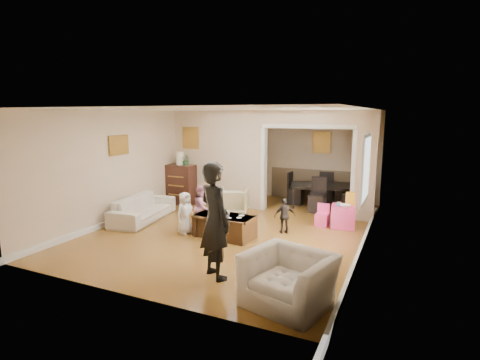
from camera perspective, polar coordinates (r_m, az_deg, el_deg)
The scene contains 27 objects.
floor at distance 8.43m, azimuth -0.57°, elevation -7.26°, with size 7.00×7.00×0.00m, color #AA712B.
partition_left at distance 10.35m, azimuth -3.27°, elevation 3.31°, with size 2.75×0.18×2.60m, color beige.
partition_right at distance 9.22m, azimuth 18.44°, elevation 2.00°, with size 0.55×0.18×2.60m, color beige.
partition_header at distance 9.38m, azimuth 10.35°, elevation 9.37°, with size 2.22×0.18×0.35m, color beige.
window_pane at distance 6.99m, azimuth 18.66°, elevation 1.65°, with size 0.03×0.95×1.10m, color white.
framed_art_partition at distance 10.62m, azimuth -7.52°, elevation 6.39°, with size 0.45×0.03×0.55m, color brown.
framed_art_sofa_wall at distance 9.10m, azimuth -17.99°, elevation 5.09°, with size 0.03×0.55×0.40m, color brown.
framed_art_alcove at distance 11.01m, azimuth 12.35°, elevation 5.59°, with size 0.45×0.03×0.55m, color brown.
sofa at distance 9.25m, azimuth -14.54°, elevation -4.19°, with size 1.95×0.76×0.57m, color silver.
armchair_back at distance 9.50m, azimuth -0.99°, elevation -3.25°, with size 0.69×0.71×0.65m, color tan.
armchair_front at distance 5.14m, azimuth 7.43°, elevation -14.82°, with size 1.08×0.95×0.70m, color silver.
dresser at distance 10.65m, azimuth -9.03°, elevation -0.65°, with size 0.81×0.46×1.11m, color #361710.
table_lamp at distance 10.54m, azimuth -9.14°, elevation 3.29°, with size 0.22×0.22×0.36m, color #F3E8C6.
potted_plant at distance 10.43m, azimuth -8.22°, elevation 3.04°, with size 0.26×0.22×0.29m, color #30652D.
coffee_table at distance 7.76m, azimuth -2.38°, elevation -7.05°, with size 1.22×0.61×0.46m, color #382211.
coffee_cup at distance 7.60m, azimuth -1.89°, elevation -5.26°, with size 0.10×0.10×0.09m, color beige.
play_table at distance 8.71m, azimuth 15.44°, elevation -5.38°, with size 0.51×0.51×0.49m, color #E83D8A.
cereal_box at distance 8.69m, azimuth 16.45°, elevation -2.77°, with size 0.20×0.07×0.30m, color yellow.
cyan_cup at distance 8.60m, azimuth 14.82°, elevation -3.57°, with size 0.08×0.08×0.08m, color #2AD2C6.
toy_block at distance 8.77m, azimuth 14.88°, elevation -3.41°, with size 0.08×0.06×0.05m, color red.
play_bowl at distance 8.52m, azimuth 15.73°, elevation -3.83°, with size 0.23×0.23×0.06m, color white.
dining_table at distance 10.49m, azimuth 12.46°, elevation -2.35°, with size 1.72×0.96×0.61m, color black.
adult_person at distance 5.73m, azimuth -3.84°, elevation -6.19°, with size 0.66×0.43×1.81m, color black.
child_kneel_a at distance 7.98m, azimuth -8.36°, elevation -5.01°, with size 0.44×0.29×0.90m, color silver.
child_kneel_b at distance 8.27m, azimuth -5.80°, elevation -4.15°, with size 0.47×0.37×0.98m, color #CD809A.
child_toddler at distance 8.00m, azimuth 6.82°, elevation -5.44°, with size 0.45×0.19×0.76m, color black.
craft_papers at distance 7.67m, azimuth -1.94°, elevation -5.45°, with size 0.69×0.52×0.00m.
Camera 1 is at (3.41, -7.29, 2.50)m, focal length 27.99 mm.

